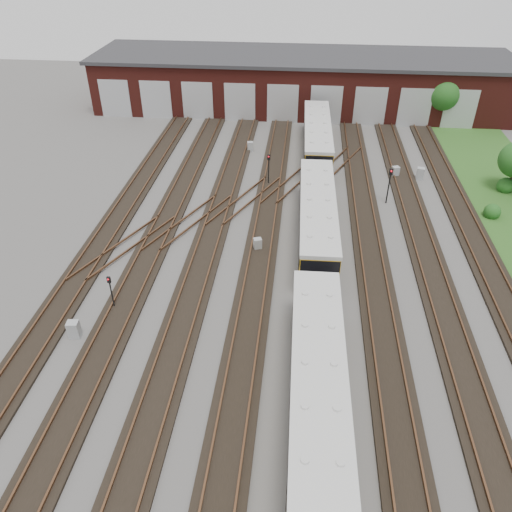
# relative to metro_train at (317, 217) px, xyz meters

# --- Properties ---
(ground) EXTENTS (120.00, 120.00, 0.00)m
(ground) POSITION_rel_metro_train_xyz_m (-2.00, -8.74, -1.86)
(ground) COLOR #494744
(ground) RESTS_ON ground
(track_network) EXTENTS (30.40, 70.00, 0.33)m
(track_network) POSITION_rel_metro_train_xyz_m (-2.17, -8.15, -1.75)
(track_network) COLOR black
(track_network) RESTS_ON ground
(maintenance_shed) EXTENTS (51.00, 12.50, 6.35)m
(maintenance_shed) POSITION_rel_metro_train_xyz_m (-2.01, 31.23, 1.35)
(maintenance_shed) COLOR #4E1813
(maintenance_shed) RESTS_ON ground
(metro_train) EXTENTS (2.87, 46.47, 2.98)m
(metro_train) POSITION_rel_metro_train_xyz_m (0.00, 0.00, 0.00)
(metro_train) COLOR black
(metro_train) RESTS_ON ground
(signal_mast_0) EXTENTS (0.22, 0.21, 2.45)m
(signal_mast_0) POSITION_rel_metro_train_xyz_m (-12.57, -9.42, -0.28)
(signal_mast_0) COLOR black
(signal_mast_0) RESTS_ON ground
(signal_mast_1) EXTENTS (0.28, 0.27, 3.06)m
(signal_mast_1) POSITION_rel_metro_train_xyz_m (-0.12, 2.02, 0.11)
(signal_mast_1) COLOR black
(signal_mast_1) RESTS_ON ground
(signal_mast_2) EXTENTS (0.27, 0.25, 2.92)m
(signal_mast_2) POSITION_rel_metro_train_xyz_m (-4.31, 8.76, 0.02)
(signal_mast_2) COLOR black
(signal_mast_2) RESTS_ON ground
(signal_mast_3) EXTENTS (0.28, 0.26, 3.18)m
(signal_mast_3) POSITION_rel_metro_train_xyz_m (6.00, 6.29, 0.20)
(signal_mast_3) COLOR black
(signal_mast_3) RESTS_ON ground
(relay_cabinet_0) EXTENTS (0.71, 0.61, 1.10)m
(relay_cabinet_0) POSITION_rel_metro_train_xyz_m (-14.01, -12.12, -1.31)
(relay_cabinet_0) COLOR #959899
(relay_cabinet_0) RESTS_ON ground
(relay_cabinet_1) EXTENTS (0.64, 0.55, 0.98)m
(relay_cabinet_1) POSITION_rel_metro_train_xyz_m (-6.81, 16.35, -1.37)
(relay_cabinet_1) COLOR #959899
(relay_cabinet_1) RESTS_ON ground
(relay_cabinet_2) EXTENTS (0.70, 0.64, 0.95)m
(relay_cabinet_2) POSITION_rel_metro_train_xyz_m (-4.25, -1.97, -1.38)
(relay_cabinet_2) COLOR #959899
(relay_cabinet_2) RESTS_ON ground
(relay_cabinet_3) EXTENTS (0.76, 0.70, 1.02)m
(relay_cabinet_3) POSITION_rel_metro_train_xyz_m (7.39, 11.56, -1.35)
(relay_cabinet_3) COLOR #959899
(relay_cabinet_3) RESTS_ON ground
(relay_cabinet_4) EXTENTS (0.76, 0.68, 1.11)m
(relay_cabinet_4) POSITION_rel_metro_train_xyz_m (9.62, 11.33, -1.30)
(relay_cabinet_4) COLOR #959899
(relay_cabinet_4) RESTS_ON ground
(tree_0) EXTENTS (3.78, 3.78, 6.26)m
(tree_0) POSITION_rel_metro_train_xyz_m (14.12, 26.26, 2.17)
(tree_0) COLOR #352518
(tree_0) RESTS_ON ground
(bush_1) EXTENTS (1.34, 1.34, 1.34)m
(bush_1) POSITION_rel_metro_train_xyz_m (14.26, 4.73, -1.19)
(bush_1) COLOR #124012
(bush_1) RESTS_ON ground
(bush_2) EXTENTS (1.48, 1.48, 1.48)m
(bush_2) POSITION_rel_metro_train_xyz_m (16.75, 9.57, -1.12)
(bush_2) COLOR #124012
(bush_2) RESTS_ON ground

